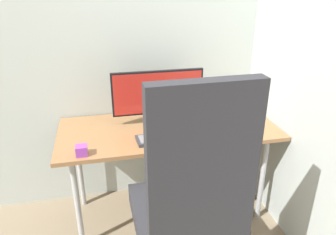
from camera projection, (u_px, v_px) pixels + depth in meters
name	position (u px, v px, depth m)	size (l,w,h in m)	color
ground_plane	(168.00, 210.00, 2.42)	(8.00, 8.00, 0.00)	gray
wall_back	(157.00, 14.00, 2.17)	(3.25, 0.04, 2.80)	#B7C1BC
wall_side_right	(309.00, 21.00, 1.78)	(0.04, 2.44, 2.80)	#B7C1BC
desk	(168.00, 135.00, 2.17)	(1.45, 0.63, 0.70)	#996B42
office_chair	(190.00, 201.00, 1.53)	(0.56, 0.57, 1.29)	black
monitor	(158.00, 94.00, 2.13)	(0.62, 0.12, 0.37)	black
keyboard	(169.00, 137.00, 1.98)	(0.42, 0.16, 0.02)	#333338
mouse	(218.00, 130.00, 2.05)	(0.05, 0.08, 0.04)	#9EA0A5
pen_holder	(226.00, 104.00, 2.40)	(0.09, 0.09, 0.18)	gray
notebook	(238.00, 126.00, 2.13)	(0.15, 0.21, 0.02)	beige
desk_clamp_accessory	(82.00, 150.00, 1.79)	(0.06, 0.06, 0.06)	purple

